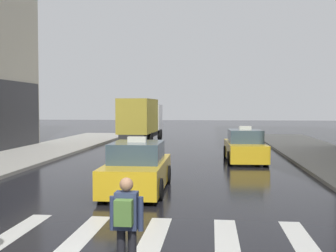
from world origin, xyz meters
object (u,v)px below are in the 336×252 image
Objects in this scene: box_truck at (141,119)px; pedestrian_with_backpack at (126,220)px; taxi_second at (245,147)px; taxi_lead at (138,169)px.

box_truck reaches higher than pedestrian_with_backpack.
taxi_second is at bearing 78.52° from pedestrian_with_backpack.
taxi_lead is 18.27m from box_truck.
taxi_second is 15.22m from pedestrian_with_backpack.
taxi_lead is at bearing 98.69° from pedestrian_with_backpack.
taxi_lead reaches higher than pedestrian_with_backpack.
box_truck reaches higher than taxi_lead.
box_truck is at bearing 99.16° from pedestrian_with_backpack.
pedestrian_with_backpack is at bearing -80.84° from box_truck.
taxi_second is 12.38m from box_truck.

